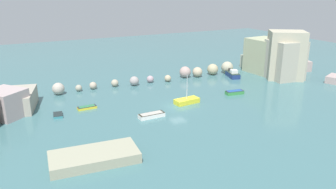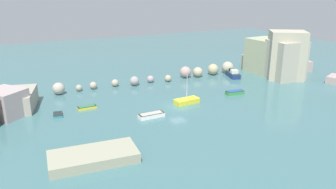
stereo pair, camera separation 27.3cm
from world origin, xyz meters
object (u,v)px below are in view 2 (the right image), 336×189
Objects in this scene: moored_boat_1 at (187,101)px; moored_boat_2 at (233,74)px; moored_boat_3 at (235,92)px; moored_boat_5 at (58,115)px; moored_boat_4 at (151,115)px; stone_dock at (93,157)px; moored_boat_0 at (87,107)px.

moored_boat_2 is at bearing 25.60° from moored_boat_1.
moored_boat_2 is at bearing 62.36° from moored_boat_3.
moored_boat_3 reaches higher than moored_boat_5.
moored_boat_2 is (17.53, 10.49, 0.21)m from moored_boat_1.
moored_boat_3 is 0.86× the size of moored_boat_4.
stone_dock is 2.12× the size of moored_boat_2.
moored_boat_2 is 1.15× the size of moored_boat_4.
moored_boat_3 is at bearing 23.89° from stone_dock.
stone_dock reaches higher than moored_boat_3.
moored_boat_4 is at bearing -46.07° from moored_boat_2.
moored_boat_5 is at bearing 150.11° from moored_boat_4.
moored_boat_4 reaches higher than moored_boat_0.
moored_boat_3 reaches higher than moored_boat_0.
moored_boat_4 is 1.72× the size of moored_boat_5.
moored_boat_1 is 1.43× the size of moored_boat_3.
moored_boat_0 is 1.29× the size of moored_boat_5.
moored_boat_4 reaches higher than moored_boat_5.
moored_boat_3 is at bearing -11.70° from moored_boat_0.
moored_boat_2 is 12.24m from moored_boat_3.
moored_boat_4 is at bearing -47.54° from moored_boat_0.
moored_boat_4 is (8.06, -8.13, 0.11)m from moored_boat_0.
moored_boat_1 is 21.19m from moored_boat_5.
stone_dock reaches higher than moored_boat_0.
stone_dock is 3.22× the size of moored_boat_0.
moored_boat_2 reaches higher than moored_boat_0.
moored_boat_0 is at bearing -64.86° from moored_boat_2.
stone_dock is 43.54m from moored_boat_2.
moored_boat_2 is 39.02m from moored_boat_5.
moored_boat_1 is 1.23× the size of moored_boat_4.
moored_boat_1 is at bearing -43.44° from moored_boat_2.
stone_dock is at bearing -148.62° from moored_boat_3.
moored_boat_4 is (11.31, 9.48, -0.23)m from stone_dock.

